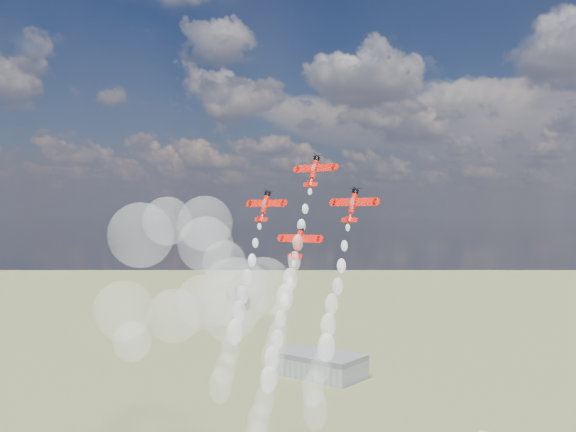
% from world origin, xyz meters
% --- Properties ---
extents(hangar, '(50.00, 28.00, 13.00)m').
position_xyz_m(hangar, '(-120.00, 180.00, 6.50)').
color(hangar, gray).
rests_on(hangar, ground).
extents(plane_lead, '(12.27, 5.44, 8.42)m').
position_xyz_m(plane_lead, '(-13.15, 23.69, 104.01)').
color(plane_lead, red).
rests_on(plane_lead, ground).
extents(plane_left, '(12.27, 5.44, 8.42)m').
position_xyz_m(plane_left, '(-27.03, 20.30, 94.90)').
color(plane_left, red).
rests_on(plane_left, ground).
extents(plane_right, '(12.27, 5.44, 8.42)m').
position_xyz_m(plane_right, '(0.74, 20.30, 94.90)').
color(plane_right, red).
rests_on(plane_right, ground).
extents(plane_slot, '(12.27, 5.44, 8.42)m').
position_xyz_m(plane_slot, '(-13.15, 16.91, 85.79)').
color(plane_slot, red).
rests_on(plane_slot, ground).
extents(smoke_trail_lead, '(5.38, 18.33, 43.31)m').
position_xyz_m(smoke_trail_lead, '(-13.23, 9.78, 66.76)').
color(smoke_trail_lead, white).
rests_on(smoke_trail_lead, plane_lead).
extents(smoke_trail_left, '(5.42, 18.03, 42.51)m').
position_xyz_m(smoke_trail_left, '(-26.94, 6.21, 57.89)').
color(smoke_trail_left, white).
rests_on(smoke_trail_left, plane_left).
extents(smoke_trail_right, '(5.87, 17.40, 43.23)m').
position_xyz_m(smoke_trail_right, '(0.76, 6.51, 57.56)').
color(smoke_trail_right, white).
rests_on(smoke_trail_right, plane_right).
extents(smoke_trail_slot, '(5.63, 17.72, 43.14)m').
position_xyz_m(smoke_trail_slot, '(-13.06, 3.20, 48.41)').
color(smoke_trail_slot, white).
rests_on(smoke_trail_slot, plane_slot).
extents(drifted_smoke_cloud, '(70.70, 33.94, 53.58)m').
position_xyz_m(drifted_smoke_cloud, '(-63.82, 26.98, 73.19)').
color(drifted_smoke_cloud, white).
rests_on(drifted_smoke_cloud, ground).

